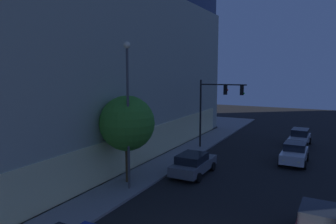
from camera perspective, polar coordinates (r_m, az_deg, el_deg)
name	(u,v)px	position (r m, az deg, el deg)	size (l,w,h in m)	color
modern_building	(44,58)	(33.70, -21.44, 9.01)	(36.27, 24.14, 17.93)	#4C4C51
traffic_light_far_corner	(217,100)	(30.73, 8.82, 2.10)	(0.63, 4.48, 6.66)	black
street_lamp_sidewalk	(128,100)	(19.73, -7.28, 2.17)	(0.44, 0.44, 9.28)	#4D4D4D
sidewalk_tree	(127,123)	(21.20, -7.40, -2.04)	(3.70, 3.70, 5.89)	#4A371E
car_grey	(193,164)	(23.73, 4.60, -9.27)	(4.74, 2.24, 1.62)	slate
car_white	(294,153)	(28.49, 21.87, -6.91)	(4.32, 2.12, 1.69)	silver
car_silver	(300,137)	(35.26, 22.69, -4.25)	(4.38, 2.10, 1.71)	#B7BABF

